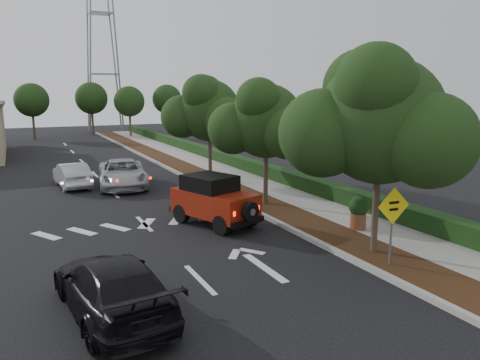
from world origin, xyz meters
TOP-DOWN VIEW (x-y plane):
  - ground at (0.00, 0.00)m, footprint 120.00×120.00m
  - curb at (4.60, 12.00)m, footprint 0.20×70.00m
  - planting_strip at (5.60, 12.00)m, footprint 1.80×70.00m
  - sidewalk at (7.50, 12.00)m, footprint 2.00×70.00m
  - hedge at (8.90, 12.00)m, footprint 0.80×70.00m
  - transmission_tower at (6.00, 48.00)m, footprint 7.00×4.00m
  - street_tree_near at (5.60, -0.50)m, footprint 3.80×3.80m
  - street_tree_mid at (5.60, 6.50)m, footprint 3.20×3.20m
  - street_tree_far at (5.60, 13.00)m, footprint 3.40×3.40m
  - red_jeep at (2.35, 4.87)m, footprint 2.68×3.87m
  - silver_suv_ahead at (0.78, 13.49)m, footprint 3.12×5.47m
  - black_suv_oncoming at (-2.50, -1.04)m, footprint 2.39×4.89m
  - silver_sedan_oncoming at (-1.66, 14.64)m, footprint 1.70×4.02m
  - speed_hump_sign at (5.26, -1.58)m, footprint 1.06×0.12m
  - terracotta_planter at (6.74, 1.62)m, footprint 0.71×0.71m

SIDE VIEW (x-z plane):
  - ground at x=0.00m, z-range 0.00..0.00m
  - transmission_tower at x=6.00m, z-range -14.00..14.00m
  - street_tree_near at x=5.60m, z-range -2.96..2.96m
  - street_tree_mid at x=5.60m, z-range -2.66..2.66m
  - street_tree_far at x=5.60m, z-range -2.81..2.81m
  - planting_strip at x=5.60m, z-range 0.00..0.12m
  - sidewalk at x=7.50m, z-range 0.00..0.12m
  - curb at x=4.60m, z-range 0.00..0.15m
  - hedge at x=8.90m, z-range 0.00..0.80m
  - silver_sedan_oncoming at x=-1.66m, z-range 0.00..1.29m
  - black_suv_oncoming at x=-2.50m, z-range 0.00..1.37m
  - silver_suv_ahead at x=0.78m, z-range 0.00..1.44m
  - terracotta_planter at x=6.74m, z-range 0.22..1.46m
  - red_jeep at x=2.35m, z-range 0.02..1.91m
  - speed_hump_sign at x=5.26m, z-range 0.44..2.70m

